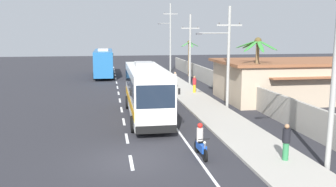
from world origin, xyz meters
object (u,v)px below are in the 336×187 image
(utility_pole_far, at_px, (190,48))
(palm_nearest, at_px, (257,55))
(pedestrian_near_kerb, at_px, (175,80))
(utility_pole_distant, at_px, (170,36))
(coach_bus_foreground, at_px, (146,90))
(utility_pole_nearest, at_px, (335,48))
(coach_bus_far_lane, at_px, (104,62))
(palm_second, at_px, (189,51))
(pedestrian_midwalk, at_px, (194,84))
(motorcycle_beside_bus, at_px, (201,143))
(roadside_building, at_px, (304,80))
(motorcycle_trailing, at_px, (163,88))
(pedestrian_far_walk, at_px, (286,141))
(utility_pole_mid, at_px, (227,54))

(utility_pole_far, distance_m, palm_nearest, 13.96)
(pedestrian_near_kerb, height_order, utility_pole_distant, utility_pole_distant)
(coach_bus_foreground, bearing_deg, utility_pole_nearest, -58.62)
(coach_bus_far_lane, bearing_deg, palm_second, -8.48)
(pedestrian_midwalk, relative_size, utility_pole_nearest, 0.16)
(coach_bus_far_lane, height_order, utility_pole_far, utility_pole_far)
(motorcycle_beside_bus, height_order, palm_nearest, palm_nearest)
(pedestrian_near_kerb, distance_m, palm_nearest, 11.67)
(pedestrian_midwalk, distance_m, utility_pole_nearest, 20.89)
(motorcycle_beside_bus, xyz_separation_m, pedestrian_near_kerb, (2.65, 20.86, 0.38))
(coach_bus_foreground, xyz_separation_m, utility_pole_far, (6.85, 15.79, 2.22))
(utility_pole_nearest, distance_m, roadside_building, 18.30)
(coach_bus_foreground, height_order, coach_bus_far_lane, coach_bus_far_lane)
(motorcycle_trailing, xyz_separation_m, pedestrian_near_kerb, (1.75, 3.01, 0.40))
(coach_bus_far_lane, distance_m, motorcycle_trailing, 17.29)
(pedestrian_midwalk, distance_m, pedestrian_far_walk, 19.35)
(utility_pole_nearest, relative_size, palm_second, 2.02)
(pedestrian_near_kerb, bearing_deg, utility_pole_distant, 77.28)
(motorcycle_beside_bus, distance_m, utility_pole_distant, 38.63)
(motorcycle_trailing, distance_m, utility_pole_nearest, 21.37)
(utility_pole_far, height_order, utility_pole_distant, utility_pole_distant)
(coach_bus_far_lane, bearing_deg, pedestrian_near_kerb, -59.87)
(pedestrian_near_kerb, relative_size, roadside_building, 0.11)
(roadside_building, bearing_deg, motorcycle_beside_bus, -134.62)
(utility_pole_nearest, bearing_deg, coach_bus_foreground, 121.38)
(utility_pole_mid, bearing_deg, pedestrian_far_walk, -95.95)
(utility_pole_distant, distance_m, roadside_building, 26.14)
(pedestrian_near_kerb, relative_size, palm_nearest, 0.31)
(palm_nearest, relative_size, roadside_building, 0.36)
(pedestrian_midwalk, xyz_separation_m, utility_pole_distant, (1.04, 20.15, 4.48))
(motorcycle_trailing, xyz_separation_m, roadside_building, (12.36, -4.42, 1.15))
(roadside_building, bearing_deg, motorcycle_trailing, 160.33)
(utility_pole_far, height_order, palm_nearest, utility_pole_far)
(motorcycle_trailing, distance_m, palm_second, 15.85)
(pedestrian_far_walk, height_order, utility_pole_far, utility_pole_far)
(pedestrian_near_kerb, xyz_separation_m, palm_nearest, (4.78, -10.15, 3.21))
(coach_bus_foreground, distance_m, motorcycle_trailing, 9.64)
(coach_bus_foreground, relative_size, motorcycle_trailing, 5.63)
(utility_pole_distant, relative_size, palm_second, 2.08)
(utility_pole_distant, bearing_deg, roadside_building, -71.60)
(coach_bus_far_lane, height_order, roadside_building, coach_bus_far_lane)
(coach_bus_foreground, height_order, utility_pole_nearest, utility_pole_nearest)
(pedestrian_near_kerb, height_order, pedestrian_midwalk, pedestrian_near_kerb)
(coach_bus_foreground, relative_size, utility_pole_mid, 1.37)
(motorcycle_trailing, distance_m, roadside_building, 13.17)
(coach_bus_far_lane, distance_m, utility_pole_nearest, 38.12)
(coach_bus_far_lane, relative_size, palm_second, 2.29)
(utility_pole_far, relative_size, palm_second, 1.62)
(palm_nearest, bearing_deg, motorcycle_trailing, 132.43)
(pedestrian_near_kerb, xyz_separation_m, roadside_building, (10.60, -7.42, 0.75))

